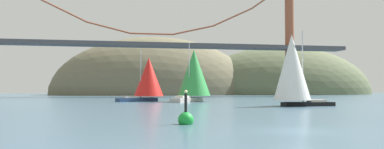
{
  "coord_description": "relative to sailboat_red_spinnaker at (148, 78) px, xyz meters",
  "views": [
    {
      "loc": [
        -10.21,
        -21.37,
        2.5
      ],
      "look_at": [
        0.0,
        31.54,
        4.43
      ],
      "focal_mm": 36.45,
      "sensor_mm": 36.0,
      "label": 1
    }
  ],
  "objects": [
    {
      "name": "sailboat_white_mainsail",
      "position": [
        18.4,
        -24.7,
        0.82
      ],
      "size": [
        8.81,
        5.22,
        10.76
      ],
      "color": "black",
      "rests_on": "ground_plane"
    },
    {
      "name": "headland_center",
      "position": [
        9.28,
        80.51,
        -4.51
      ],
      "size": [
        82.36,
        44.0,
        46.27
      ],
      "primitive_type": "ellipsoid",
      "color": "#6B664C",
      "rests_on": "ground_plane"
    },
    {
      "name": "sailboat_red_spinnaker",
      "position": [
        0.0,
        0.0,
        0.0
      ],
      "size": [
        10.14,
        7.45,
        9.87
      ],
      "color": "navy",
      "rests_on": "ground_plane"
    },
    {
      "name": "suspension_bridge",
      "position": [
        4.28,
        40.51,
        12.25
      ],
      "size": [
        124.39,
        6.0,
        36.96
      ],
      "color": "brown",
      "rests_on": "ground_plane"
    },
    {
      "name": "ground_plane",
      "position": [
        4.28,
        -54.49,
        -4.51
      ],
      "size": [
        360.0,
        360.0,
        0.0
      ],
      "primitive_type": "plane",
      "color": "#426075"
    },
    {
      "name": "sailboat_green_sail",
      "position": [
        8.29,
        -3.81,
        0.75
      ],
      "size": [
        9.69,
        10.33,
        11.12
      ],
      "color": "#B7B2A8",
      "rests_on": "ground_plane"
    },
    {
      "name": "channel_buoy",
      "position": [
        -1.18,
        -48.97,
        -4.14
      ],
      "size": [
        1.1,
        1.1,
        2.64
      ],
      "color": "green",
      "rests_on": "ground_plane"
    },
    {
      "name": "headland_right",
      "position": [
        64.28,
        80.51,
        -4.51
      ],
      "size": [
        79.18,
        44.0,
        41.16
      ],
      "primitive_type": "ellipsoid",
      "color": "#5B6647",
      "rests_on": "ground_plane"
    }
  ]
}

